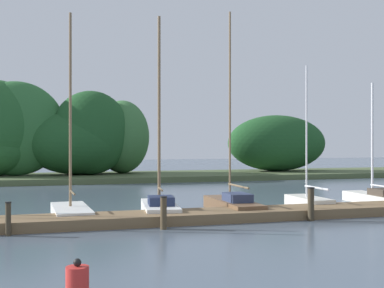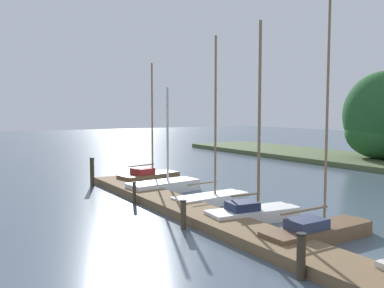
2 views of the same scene
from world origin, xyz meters
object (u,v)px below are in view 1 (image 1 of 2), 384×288
at_px(sailboat_3, 160,205).
at_px(channel_buoy_0, 77,280).
at_px(sailboat_2, 71,209).
at_px(mooring_piling_1, 8,219).
at_px(sailboat_4, 232,203).
at_px(mooring_piling_3, 311,204).
at_px(mooring_piling_2, 164,213).
at_px(sailboat_6, 375,197).
at_px(sailboat_5, 307,201).

height_order(sailboat_3, channel_buoy_0, sailboat_3).
xyz_separation_m(sailboat_2, mooring_piling_1, (-1.91, -3.05, 0.17)).
xyz_separation_m(sailboat_4, mooring_piling_3, (1.89, -2.89, 0.23)).
height_order(sailboat_4, mooring_piling_2, sailboat_4).
height_order(mooring_piling_1, mooring_piling_3, mooring_piling_3).
bearing_deg(mooring_piling_3, mooring_piling_2, -177.69).
bearing_deg(sailboat_2, sailboat_6, -91.02).
height_order(sailboat_2, sailboat_5, sailboat_2).
bearing_deg(sailboat_2, mooring_piling_1, 144.76).
xyz_separation_m(sailboat_3, mooring_piling_3, (4.88, -2.66, 0.19)).
height_order(sailboat_6, mooring_piling_2, sailboat_6).
bearing_deg(sailboat_4, sailboat_6, -84.84).
height_order(mooring_piling_2, mooring_piling_3, mooring_piling_3).
bearing_deg(channel_buoy_0, mooring_piling_1, 104.61).
xyz_separation_m(sailboat_2, mooring_piling_3, (8.13, -3.01, 0.26)).
xyz_separation_m(mooring_piling_3, channel_buoy_0, (-8.38, -6.40, -0.33)).
bearing_deg(sailboat_4, sailboat_3, 94.31).
distance_m(sailboat_3, sailboat_4, 3.00).
height_order(sailboat_2, mooring_piling_3, sailboat_2).
distance_m(sailboat_6, mooring_piling_1, 15.71).
bearing_deg(sailboat_5, mooring_piling_3, 153.58).
distance_m(sailboat_2, sailboat_6, 13.40).
bearing_deg(mooring_piling_3, sailboat_4, 123.23).
relative_size(sailboat_3, sailboat_4, 0.94).
bearing_deg(sailboat_2, mooring_piling_2, -142.80).
distance_m(sailboat_5, channel_buoy_0, 13.59).
xyz_separation_m(sailboat_6, mooring_piling_3, (-5.26, -3.52, 0.27)).
distance_m(sailboat_3, channel_buoy_0, 9.72).
xyz_separation_m(sailboat_4, sailboat_6, (7.15, 0.64, -0.04)).
bearing_deg(sailboat_6, mooring_piling_3, 126.44).
distance_m(sailboat_6, mooring_piling_2, 11.28).
bearing_deg(sailboat_3, channel_buoy_0, 165.88).
height_order(mooring_piling_1, channel_buoy_0, mooring_piling_1).
height_order(sailboat_3, mooring_piling_1, sailboat_3).
bearing_deg(sailboat_2, channel_buoy_0, 175.29).
bearing_deg(mooring_piling_3, sailboat_5, 62.61).
bearing_deg(mooring_piling_1, sailboat_5, 14.35).
relative_size(sailboat_6, mooring_piling_1, 5.42).
bearing_deg(sailboat_3, sailboat_4, -78.78).
bearing_deg(channel_buoy_0, sailboat_6, 36.03).
bearing_deg(mooring_piling_3, sailboat_2, 159.67).
relative_size(sailboat_5, mooring_piling_3, 5.06).
bearing_deg(mooring_piling_1, sailboat_2, 57.96).
bearing_deg(sailboat_3, sailboat_2, 90.89).
bearing_deg(mooring_piling_1, sailboat_6, 13.09).
bearing_deg(sailboat_3, mooring_piling_3, -111.63).
distance_m(sailboat_5, mooring_piling_3, 3.30).
bearing_deg(mooring_piling_1, sailboat_4, 19.73).
height_order(sailboat_6, mooring_piling_1, sailboat_6).
xyz_separation_m(sailboat_2, channel_buoy_0, (-0.25, -9.41, -0.07)).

